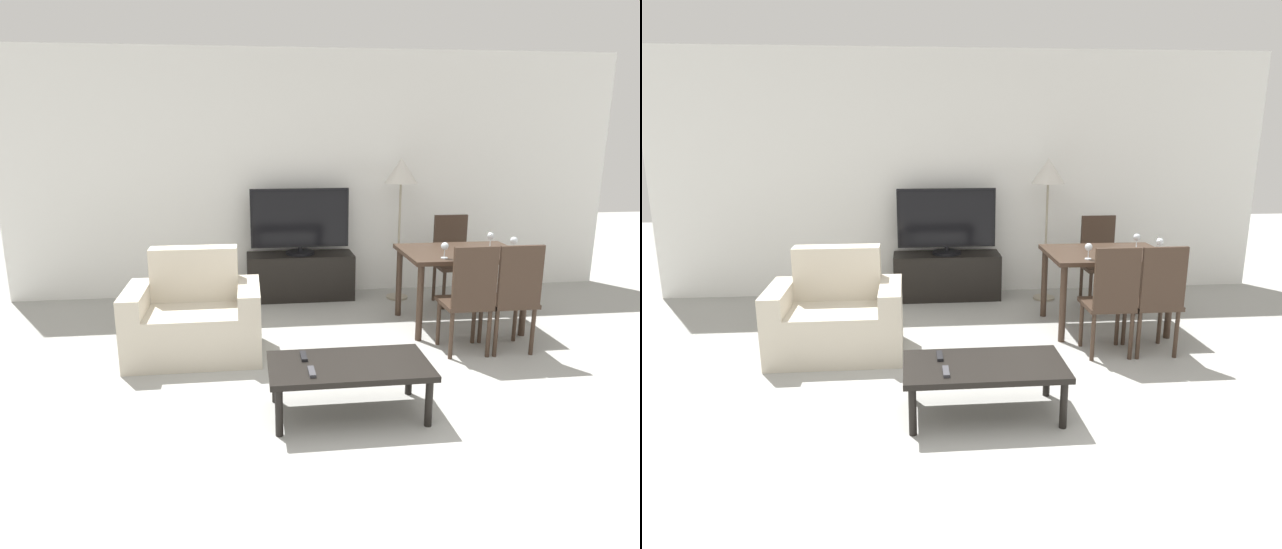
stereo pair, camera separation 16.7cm
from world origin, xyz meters
TOP-DOWN VIEW (x-y plane):
  - ground_plane at (0.00, 0.00)m, footprint 18.00×18.00m
  - wall_back at (0.00, 3.48)m, footprint 6.87×0.06m
  - armchair at (-1.27, 1.67)m, footprint 1.10×0.73m
  - tv_stand at (-0.23, 3.20)m, footprint 1.18×0.42m
  - tv at (-0.23, 3.20)m, footprint 1.08×0.32m
  - coffee_table at (-0.16, 0.47)m, footprint 1.07×0.57m
  - dining_table at (1.20, 2.10)m, footprint 1.11×0.84m
  - dining_chair_near at (1.00, 1.37)m, footprint 0.40×0.40m
  - dining_chair_far at (1.39, 2.83)m, footprint 0.40×0.40m
  - dining_chair_near_right at (1.39, 1.37)m, footprint 0.40×0.40m
  - floor_lamp at (0.85, 3.05)m, footprint 0.35×0.35m
  - remote_primary at (-0.45, 0.61)m, footprint 0.04×0.15m
  - remote_secondary at (-0.43, 0.35)m, footprint 0.04×0.15m
  - wine_glass_left at (1.66, 1.98)m, footprint 0.07×0.07m
  - wine_glass_center at (0.93, 1.81)m, footprint 0.07×0.07m
  - wine_glass_right at (1.54, 2.22)m, footprint 0.07×0.07m

SIDE VIEW (x-z plane):
  - ground_plane at x=0.00m, z-range 0.00..0.00m
  - tv_stand at x=-0.23m, z-range 0.00..0.51m
  - armchair at x=-1.27m, z-range -0.13..0.75m
  - coffee_table at x=-0.16m, z-range 0.14..0.50m
  - remote_primary at x=-0.45m, z-range 0.36..0.38m
  - remote_secondary at x=-0.43m, z-range 0.36..0.38m
  - dining_chair_near at x=1.00m, z-range 0.04..1.00m
  - dining_chair_far at x=1.39m, z-range 0.04..1.00m
  - dining_chair_near_right at x=1.39m, z-range 0.04..1.00m
  - dining_table at x=1.20m, z-range 0.27..1.01m
  - wine_glass_left at x=1.66m, z-range 0.77..0.92m
  - wine_glass_center at x=0.93m, z-range 0.77..0.92m
  - wine_glass_right at x=1.54m, z-range 0.77..0.92m
  - tv at x=-0.23m, z-range 0.51..1.24m
  - wall_back at x=0.00m, z-range 0.00..2.70m
  - floor_lamp at x=0.85m, z-range 0.58..2.14m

